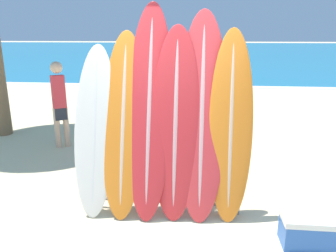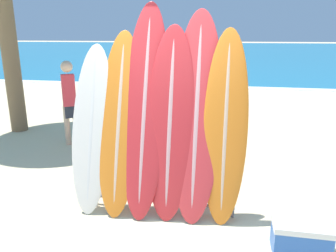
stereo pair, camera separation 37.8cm
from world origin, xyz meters
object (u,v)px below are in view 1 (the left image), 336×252
(surfboard_rack, at_px, (161,176))
(surfboard_slot_2, at_px, (149,110))
(person_mid_beach, at_px, (146,72))
(surfboard_slot_0, at_px, (95,130))
(cooler_box, at_px, (309,231))
(person_near_water, at_px, (125,81))
(surfboard_slot_3, at_px, (176,123))
(surfboard_slot_5, at_px, (231,127))
(person_far_left, at_px, (59,102))
(surfboard_slot_1, at_px, (123,124))
(surfboard_slot_4, at_px, (202,116))

(surfboard_rack, height_order, surfboard_slot_2, surfboard_slot_2)
(person_mid_beach, bearing_deg, surfboard_slot_0, -160.99)
(surfboard_rack, distance_m, cooler_box, 1.75)
(surfboard_rack, bearing_deg, person_near_water, 108.33)
(person_near_water, distance_m, person_mid_beach, 2.81)
(surfboard_rack, bearing_deg, surfboard_slot_3, 14.10)
(surfboard_rack, distance_m, surfboard_slot_5, 1.05)
(person_far_left, bearing_deg, surfboard_slot_3, 103.46)
(surfboard_slot_0, relative_size, cooler_box, 3.59)
(surfboard_slot_5, bearing_deg, surfboard_rack, -177.76)
(person_mid_beach, relative_size, person_far_left, 0.99)
(surfboard_slot_0, height_order, surfboard_slot_5, surfboard_slot_5)
(surfboard_slot_1, height_order, cooler_box, surfboard_slot_1)
(cooler_box, bearing_deg, surfboard_slot_0, 166.75)
(surfboard_slot_1, bearing_deg, surfboard_slot_5, -0.79)
(surfboard_slot_0, relative_size, person_mid_beach, 1.25)
(surfboard_slot_1, bearing_deg, person_near_water, 102.94)
(surfboard_rack, relative_size, surfboard_slot_0, 0.95)
(surfboard_slot_4, bearing_deg, person_near_water, 114.01)
(surfboard_slot_1, relative_size, person_far_left, 1.33)
(person_far_left, bearing_deg, surfboard_slot_0, 88.45)
(surfboard_slot_4, bearing_deg, surfboard_rack, -170.45)
(surfboard_rack, bearing_deg, surfboard_slot_5, 2.24)
(surfboard_slot_2, height_order, cooler_box, surfboard_slot_2)
(surfboard_slot_2, distance_m, person_near_water, 4.60)
(person_near_water, relative_size, person_mid_beach, 1.11)
(surfboard_slot_1, height_order, person_far_left, surfboard_slot_1)
(surfboard_slot_2, height_order, surfboard_slot_3, surfboard_slot_2)
(surfboard_slot_0, height_order, person_near_water, surfboard_slot_0)
(surfboard_slot_2, bearing_deg, person_near_water, 106.91)
(surfboard_slot_2, bearing_deg, person_far_left, 134.71)
(surfboard_slot_2, relative_size, person_mid_beach, 1.56)
(surfboard_slot_0, height_order, surfboard_slot_3, surfboard_slot_3)
(surfboard_slot_1, relative_size, surfboard_slot_3, 0.97)
(surfboard_slot_4, height_order, person_near_water, surfboard_slot_4)
(surfboard_rack, xyz_separation_m, surfboard_slot_4, (0.48, 0.08, 0.76))
(person_mid_beach, relative_size, cooler_box, 2.87)
(person_near_water, bearing_deg, surfboard_slot_2, -159.08)
(surfboard_slot_2, relative_size, surfboard_slot_4, 1.04)
(surfboard_rack, bearing_deg, surfboard_slot_0, 178.22)
(surfboard_slot_3, bearing_deg, person_far_left, 138.06)
(surfboard_slot_4, relative_size, person_far_left, 1.48)
(person_mid_beach, xyz_separation_m, person_far_left, (-0.83, -5.10, 0.01))
(surfboard_slot_1, bearing_deg, cooler_box, -15.99)
(person_far_left, relative_size, cooler_box, 2.91)
(surfboard_slot_2, bearing_deg, surfboard_slot_5, -3.95)
(surfboard_rack, relative_size, person_mid_beach, 1.19)
(surfboard_slot_2, distance_m, person_mid_beach, 7.32)
(surfboard_slot_3, height_order, cooler_box, surfboard_slot_3)
(surfboard_slot_3, bearing_deg, person_mid_beach, 102.22)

